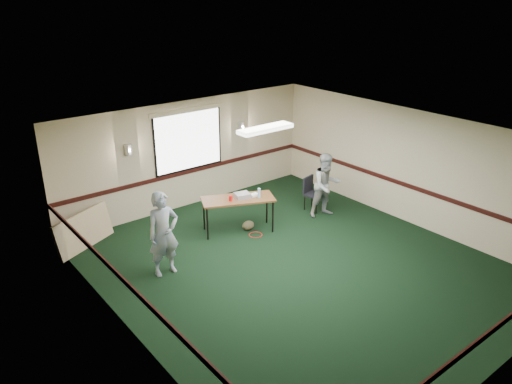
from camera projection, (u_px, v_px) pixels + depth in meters
ground at (296, 266)px, 10.05m from camera, size 8.00×8.00×0.00m
room_shell at (233, 165)px, 10.98m from camera, size 8.00×8.02×8.00m
folding_table at (238, 201)px, 11.22m from camera, size 1.75×1.27×0.81m
projector at (242, 195)px, 11.21m from camera, size 0.38×0.34×0.11m
game_console at (254, 195)px, 11.33m from camera, size 0.19×0.16×0.05m
red_cup at (231, 198)px, 11.05m from camera, size 0.08×0.08×0.12m
water_bottle at (259, 193)px, 11.20m from camera, size 0.07×0.07×0.22m
duffel_bag at (248, 225)px, 11.52m from camera, size 0.35×0.29×0.21m
cable_coil at (256, 235)px, 11.30m from camera, size 0.38×0.38×0.02m
folded_table at (84, 230)px, 10.66m from camera, size 1.47×0.85×0.77m
conference_chair at (312, 191)px, 12.46m from camera, size 0.50×0.51×0.85m
person_left at (164, 234)px, 9.50m from camera, size 0.64×0.44×1.71m
person_right at (326, 185)px, 11.99m from camera, size 0.89×0.77×1.58m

